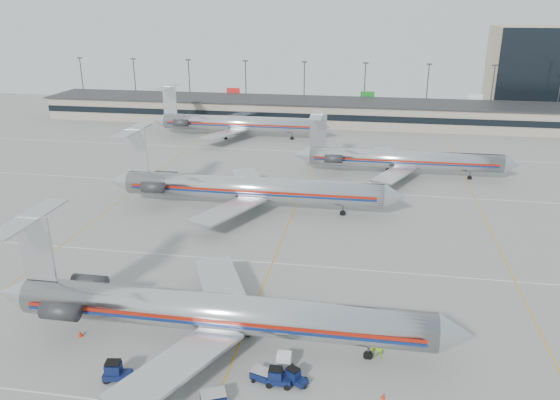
% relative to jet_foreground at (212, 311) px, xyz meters
% --- Properties ---
extents(ground, '(260.00, 260.00, 0.00)m').
position_rel_jet_foreground_xyz_m(ground, '(2.60, 8.32, -3.62)').
color(ground, gray).
rests_on(ground, ground).
extents(apron_markings, '(160.00, 0.15, 0.02)m').
position_rel_jet_foreground_xyz_m(apron_markings, '(2.60, 18.32, -3.61)').
color(apron_markings, silver).
rests_on(apron_markings, ground).
extents(terminal, '(162.00, 17.00, 6.25)m').
position_rel_jet_foreground_xyz_m(terminal, '(2.60, 106.30, -0.46)').
color(terminal, gray).
rests_on(terminal, ground).
extents(light_mast_row, '(163.60, 0.40, 15.28)m').
position_rel_jet_foreground_xyz_m(light_mast_row, '(2.60, 120.32, 4.96)').
color(light_mast_row, '#38383D').
rests_on(light_mast_row, ground).
extents(distant_building, '(30.00, 20.00, 25.00)m').
position_rel_jet_foreground_xyz_m(distant_building, '(64.60, 136.32, 8.88)').
color(distant_building, tan).
rests_on(distant_building, ground).
extents(jet_foreground, '(47.64, 28.05, 12.47)m').
position_rel_jet_foreground_xyz_m(jet_foreground, '(0.00, 0.00, 0.00)').
color(jet_foreground, silver).
rests_on(jet_foreground, ground).
extents(jet_second_row, '(48.84, 28.76, 12.78)m').
position_rel_jet_foreground_xyz_m(jet_second_row, '(-5.04, 36.73, 0.09)').
color(jet_second_row, silver).
rests_on(jet_second_row, ground).
extents(jet_third_row, '(42.87, 26.37, 11.72)m').
position_rel_jet_foreground_xyz_m(jet_third_row, '(19.97, 59.45, -0.21)').
color(jet_third_row, silver).
rests_on(jet_third_row, ground).
extents(jet_back_row, '(45.35, 27.90, 12.40)m').
position_rel_jet_foreground_xyz_m(jet_back_row, '(-18.95, 85.25, -0.02)').
color(jet_back_row, silver).
rests_on(jet_back_row, ground).
extents(tug_left, '(2.62, 1.59, 2.00)m').
position_rel_jet_foreground_xyz_m(tug_left, '(-6.90, -7.04, -2.71)').
color(tug_left, '#0A143A').
rests_on(tug_left, ground).
extents(tug_center, '(2.21, 1.18, 1.79)m').
position_rel_jet_foreground_xyz_m(tug_center, '(7.42, -5.24, -2.80)').
color(tug_center, '#0A143A').
rests_on(tug_center, ground).
extents(tug_right, '(2.29, 1.96, 1.67)m').
position_rel_jet_foreground_xyz_m(tug_right, '(8.91, -4.84, -2.86)').
color(tug_right, '#0A143A').
rests_on(tug_right, ground).
extents(cart_inner, '(2.51, 2.17, 1.20)m').
position_rel_jet_foreground_xyz_m(cart_inner, '(2.53, -8.53, -2.98)').
color(cart_inner, '#0A143A').
rests_on(cart_inner, ground).
extents(cart_outer, '(2.12, 1.74, 1.04)m').
position_rel_jet_foreground_xyz_m(cart_outer, '(5.90, -4.73, -3.07)').
color(cart_outer, '#0A143A').
rests_on(cart_outer, ground).
extents(uld_container, '(1.60, 1.34, 1.66)m').
position_rel_jet_foreground_xyz_m(uld_container, '(7.64, -2.92, -2.78)').
color(uld_container, '#2D2D30').
rests_on(uld_container, ground).
extents(belt_loader, '(4.24, 1.46, 2.23)m').
position_rel_jet_foreground_xyz_m(belt_loader, '(2.01, 2.15, -3.02)').
color(belt_loader, gray).
rests_on(belt_loader, ground).
extents(ramp_worker_near, '(0.62, 0.67, 1.53)m').
position_rel_jet_foreground_xyz_m(ramp_worker_near, '(15.71, 0.82, -2.85)').
color(ramp_worker_near, '#A5C212').
rests_on(ramp_worker_near, ground).
extents(ramp_worker_far, '(1.02, 0.85, 1.90)m').
position_rel_jet_foreground_xyz_m(ramp_worker_far, '(16.36, 0.31, -2.67)').
color(ramp_worker_far, '#94F216').
rests_on(ramp_worker_far, ground).
extents(cone_right, '(0.41, 0.41, 0.54)m').
position_rel_jet_foreground_xyz_m(cone_right, '(16.62, -5.40, -3.35)').
color(cone_right, red).
rests_on(cone_right, ground).
extents(cone_left, '(0.52, 0.52, 0.68)m').
position_rel_jet_foreground_xyz_m(cone_left, '(-13.60, -1.22, -3.28)').
color(cone_left, red).
rests_on(cone_left, ground).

